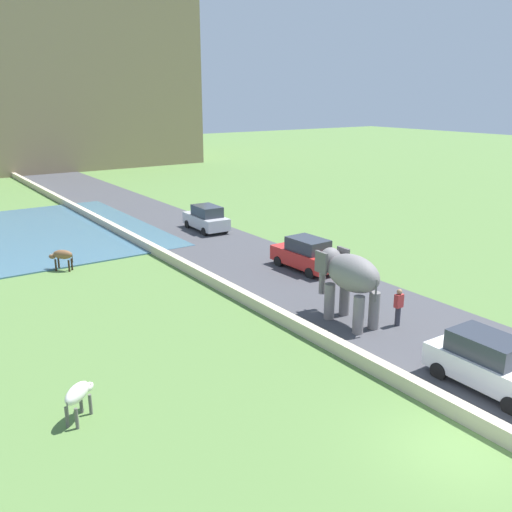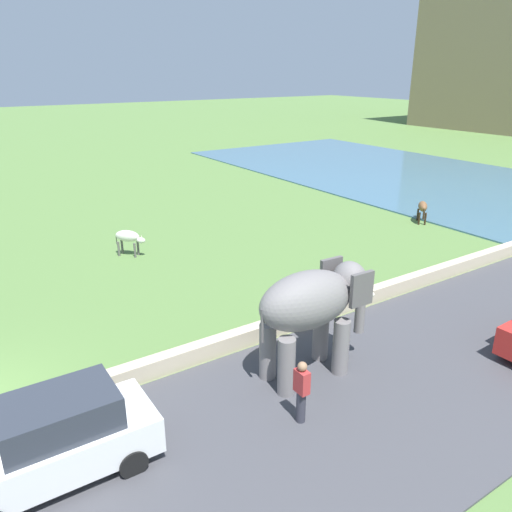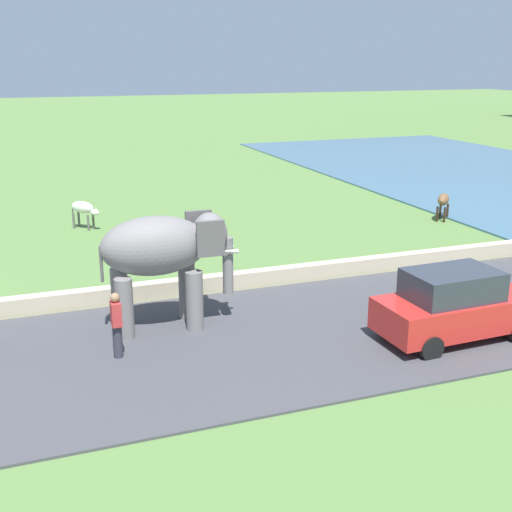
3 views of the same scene
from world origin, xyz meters
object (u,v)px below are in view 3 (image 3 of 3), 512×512
at_px(elephant, 164,253).
at_px(car_red, 455,305).
at_px(cow_brown, 444,201).
at_px(person_beside_elephant, 117,324).
at_px(cow_white, 84,209).

xyz_separation_m(elephant, car_red, (3.15, 6.51, -1.14)).
bearing_deg(car_red, elephant, -115.78).
bearing_deg(cow_brown, elephant, -61.14).
distance_m(person_beside_elephant, cow_white, 12.84).
height_order(elephant, person_beside_elephant, elephant).
bearing_deg(cow_white, elephant, 4.04).
bearing_deg(car_red, person_beside_elephant, -102.19).
height_order(elephant, car_red, elephant).
relative_size(cow_white, cow_brown, 1.03).
bearing_deg(elephant, car_red, 64.22).
xyz_separation_m(person_beside_elephant, car_red, (1.72, 7.98, 0.03)).
relative_size(car_red, cow_brown, 3.32).
xyz_separation_m(elephant, person_beside_elephant, (1.42, -1.47, -1.16)).
height_order(elephant, cow_white, elephant).
distance_m(elephant, cow_white, 11.49).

